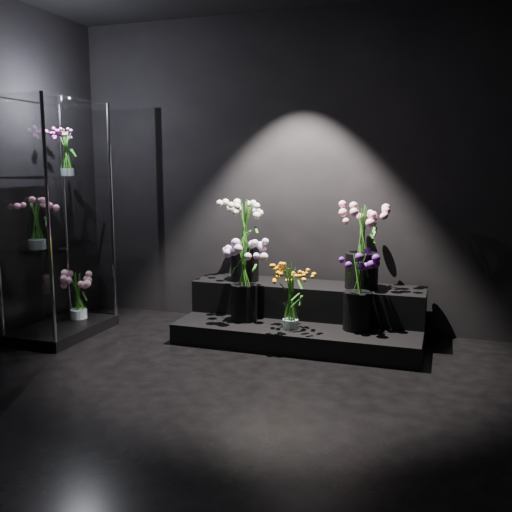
% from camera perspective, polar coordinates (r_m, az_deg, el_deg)
% --- Properties ---
extents(floor, '(4.00, 4.00, 0.00)m').
position_cam_1_polar(floor, '(3.64, -6.23, -14.67)').
color(floor, black).
rests_on(floor, ground).
extents(wall_back, '(4.00, 0.00, 4.00)m').
position_cam_1_polar(wall_back, '(5.22, 2.81, 8.35)').
color(wall_back, black).
rests_on(wall_back, floor).
extents(display_riser, '(2.00, 0.89, 0.44)m').
position_cam_1_polar(display_riser, '(4.93, 4.77, -6.02)').
color(display_riser, black).
rests_on(display_riser, floor).
extents(display_case, '(0.55, 0.91, 2.00)m').
position_cam_1_polar(display_case, '(5.12, -19.22, 3.39)').
color(display_case, black).
rests_on(display_case, floor).
extents(bouquet_orange_bells, '(0.34, 0.34, 0.53)m').
position_cam_1_polar(bouquet_orange_bells, '(4.57, 3.50, -3.88)').
color(bouquet_orange_bells, white).
rests_on(bouquet_orange_bells, display_riser).
extents(bouquet_lilac, '(0.43, 0.43, 0.69)m').
position_cam_1_polar(bouquet_lilac, '(4.77, -1.21, -1.74)').
color(bouquet_lilac, black).
rests_on(bouquet_lilac, display_riser).
extents(bouquet_purple, '(0.38, 0.38, 0.61)m').
position_cam_1_polar(bouquet_purple, '(4.58, 10.19, -3.07)').
color(bouquet_purple, black).
rests_on(bouquet_purple, display_riser).
extents(bouquet_cream_roses, '(0.47, 0.47, 0.72)m').
position_cam_1_polar(bouquet_cream_roses, '(5.04, -1.14, 2.20)').
color(bouquet_cream_roses, black).
rests_on(bouquet_cream_roses, display_riser).
extents(bouquet_pink_roses, '(0.51, 0.51, 0.70)m').
position_cam_1_polar(bouquet_pink_roses, '(4.81, 10.60, 1.42)').
color(bouquet_pink_roses, black).
rests_on(bouquet_pink_roses, display_riser).
extents(bouquet_case_pink, '(0.35, 0.35, 0.43)m').
position_cam_1_polar(bouquet_case_pink, '(4.99, -21.14, 3.20)').
color(bouquet_case_pink, white).
rests_on(bouquet_case_pink, display_case).
extents(bouquet_case_magenta, '(0.25, 0.25, 0.41)m').
position_cam_1_polar(bouquet_case_magenta, '(5.22, -18.42, 9.90)').
color(bouquet_case_magenta, white).
rests_on(bouquet_case_magenta, display_case).
extents(bouquet_case_base_pink, '(0.40, 0.40, 0.42)m').
position_cam_1_polar(bouquet_case_base_pink, '(5.38, -17.40, -3.69)').
color(bouquet_case_base_pink, white).
rests_on(bouquet_case_base_pink, display_case).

